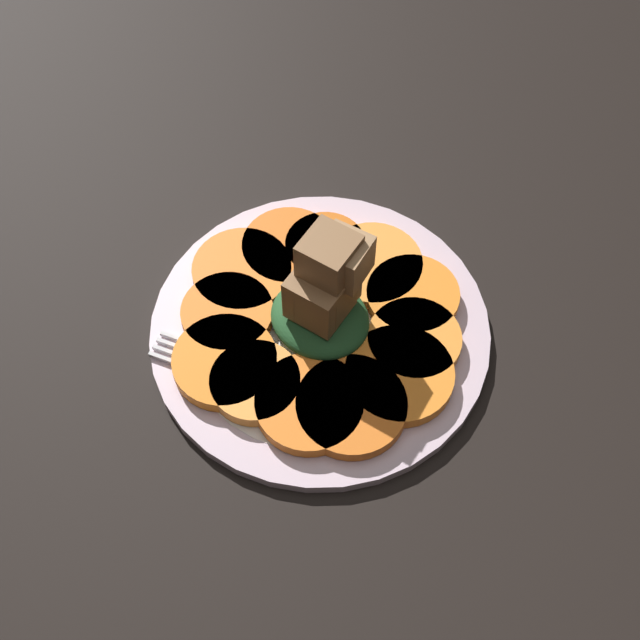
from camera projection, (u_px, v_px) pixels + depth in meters
table_slab at (320, 340)px, 72.55cm from camera, size 120.00×120.00×2.00cm
plate at (320, 331)px, 71.27cm from camera, size 27.12×27.12×1.05cm
carrot_slice_0 at (255, 382)px, 67.44cm from camera, size 6.92×6.92×1.16cm
carrot_slice_1 at (309, 404)px, 66.48cm from camera, size 8.22×8.22×1.16cm
carrot_slice_2 at (351, 406)px, 66.36cm from camera, size 8.38×8.38×1.16cm
carrot_slice_3 at (400, 374)px, 67.83cm from camera, size 8.40×8.40×1.16cm
carrot_slice_4 at (414, 340)px, 69.43cm from camera, size 7.38×7.38×1.16cm
carrot_slice_5 at (413, 296)px, 71.65cm from camera, size 7.52×7.52×1.16cm
carrot_slice_6 at (370, 263)px, 73.40cm from camera, size 8.14×8.14×1.16cm
carrot_slice_7 at (325, 247)px, 74.26cm from camera, size 6.71×6.71×1.16cm
carrot_slice_8 at (289, 248)px, 74.24cm from camera, size 7.82×7.82×1.16cm
carrot_slice_9 at (242, 271)px, 72.98cm from camera, size 8.17×8.17×1.16cm
carrot_slice_10 at (227, 314)px, 70.75cm from camera, size 7.37×7.37×1.16cm
carrot_slice_11 at (225, 362)px, 68.40cm from camera, size 8.11×8.11×1.16cm
center_pile at (325, 295)px, 67.53cm from camera, size 8.05×7.53×9.99cm
fork at (260, 380)px, 67.98cm from camera, size 18.58×7.04×0.40cm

